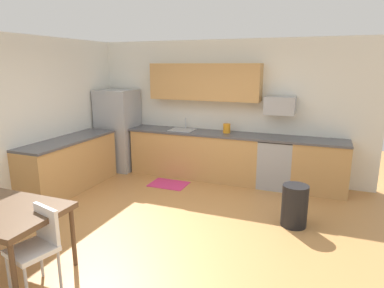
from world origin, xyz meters
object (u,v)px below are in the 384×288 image
refrigerator (118,130)px  trash_bin (295,206)px  chair_near_table (38,242)px  microwave (280,106)px  kettle (227,129)px  oven_range (276,163)px

refrigerator → trash_bin: 4.11m
chair_near_table → trash_bin: (2.27, 2.35, -0.20)m
microwave → chair_near_table: size_ratio=0.64×
trash_bin → kettle: 2.25m
microwave → trash_bin: 2.07m
kettle → oven_range: bearing=-3.0°
oven_range → kettle: size_ratio=4.55×
refrigerator → chair_near_table: 4.10m
oven_range → microwave: 1.05m
refrigerator → microwave: 3.41m
kettle → trash_bin: bearing=-47.5°
microwave → refrigerator: bearing=-176.9°
refrigerator → oven_range: refrigerator is taller
refrigerator → trash_bin: size_ratio=2.85×
trash_bin → kettle: size_ratio=3.00×
chair_near_table → kettle: kettle is taller
refrigerator → oven_range: bearing=1.4°
oven_range → chair_near_table: oven_range is taller
refrigerator → microwave: size_ratio=3.17×
trash_bin → kettle: bearing=132.5°
chair_near_table → refrigerator: bearing=112.1°
chair_near_table → microwave: bearing=65.5°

